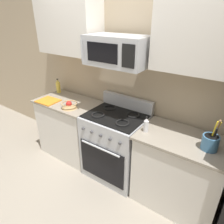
{
  "coord_description": "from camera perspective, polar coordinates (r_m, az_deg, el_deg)",
  "views": [
    {
      "loc": [
        1.29,
        -1.26,
        2.11
      ],
      "look_at": [
        0.03,
        0.53,
        1.03
      ],
      "focal_mm": 33.02,
      "sensor_mm": 36.0,
      "label": 1
    }
  ],
  "objects": [
    {
      "name": "ground_plane",
      "position": [
        2.77,
        -7.47,
        -23.56
      ],
      "size": [
        16.0,
        16.0,
        0.0
      ],
      "primitive_type": "plane",
      "color": "gray"
    },
    {
      "name": "wall_back",
      "position": [
        2.75,
        5.52,
        9.01
      ],
      "size": [
        8.0,
        0.1,
        2.6
      ],
      "primitive_type": "cube",
      "color": "tan",
      "rests_on": "ground"
    },
    {
      "name": "counter_right",
      "position": [
        2.56,
        17.84,
        -15.46
      ],
      "size": [
        0.96,
        0.61,
        0.91
      ],
      "color": "silver",
      "rests_on": "ground"
    },
    {
      "name": "counter_left",
      "position": [
        3.32,
        -11.47,
        -4.22
      ],
      "size": [
        0.94,
        0.61,
        0.91
      ],
      "color": "silver",
      "rests_on": "ground"
    },
    {
      "name": "upper_cabinets_right",
      "position": [
        2.12,
        25.18,
        19.28
      ],
      "size": [
        0.95,
        0.34,
        0.73
      ],
      "color": "silver"
    },
    {
      "name": "bottle_oil",
      "position": [
        3.45,
        -14.69,
        6.91
      ],
      "size": [
        0.07,
        0.07,
        0.23
      ],
      "color": "gold",
      "rests_on": "counter_left"
    },
    {
      "name": "microwave",
      "position": [
        2.36,
        1.56,
        16.63
      ],
      "size": [
        0.71,
        0.44,
        0.32
      ],
      "color": "#B2B5BA"
    },
    {
      "name": "upper_cabinets_left",
      "position": [
        2.99,
        -11.95,
        22.43
      ],
      "size": [
        0.93,
        0.34,
        0.73
      ],
      "color": "silver"
    },
    {
      "name": "cutting_board",
      "position": [
        3.17,
        -17.26,
        2.96
      ],
      "size": [
        0.31,
        0.28,
        0.02
      ],
      "primitive_type": "cube",
      "rotation": [
        0.0,
        0.0,
        0.05
      ],
      "color": "orange",
      "rests_on": "counter_left"
    },
    {
      "name": "fruit_basket",
      "position": [
        2.86,
        -11.74,
        1.9
      ],
      "size": [
        0.22,
        0.22,
        0.1
      ],
      "color": "tan",
      "rests_on": "counter_left"
    },
    {
      "name": "bottle_vinegar",
      "position": [
        2.28,
        9.42,
        -3.54
      ],
      "size": [
        0.05,
        0.05,
        0.18
      ],
      "color": "silver",
      "rests_on": "counter_right"
    },
    {
      "name": "range_oven",
      "position": [
        2.83,
        0.95,
        -9.08
      ],
      "size": [
        0.76,
        0.65,
        1.09
      ],
      "color": "#B2B5BA",
      "rests_on": "ground"
    },
    {
      "name": "utensil_crock",
      "position": [
        2.18,
        25.59,
        -7.41
      ],
      "size": [
        0.16,
        0.16,
        0.34
      ],
      "color": "teal",
      "rests_on": "counter_right"
    }
  ]
}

